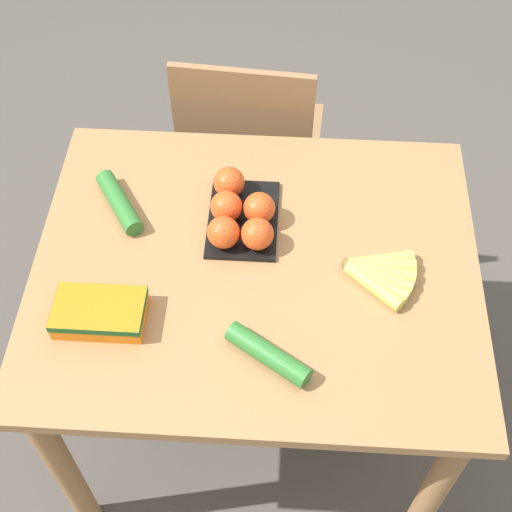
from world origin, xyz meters
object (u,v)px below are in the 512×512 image
carrot_bag (99,312)px  cucumber_near (268,354)px  tomato_pack (240,213)px  banana_bunch (378,274)px  chair (250,153)px  cucumber_far (119,202)px

carrot_bag → cucumber_near: size_ratio=1.04×
tomato_pack → cucumber_near: bearing=-76.7°
carrot_bag → banana_bunch: bearing=13.5°
carrot_bag → cucumber_near: (0.36, -0.08, -0.01)m
tomato_pack → banana_bunch: bearing=-23.1°
tomato_pack → cucumber_near: size_ratio=1.31×
tomato_pack → carrot_bag: size_ratio=1.25×
chair → banana_bunch: chair is taller
tomato_pack → cucumber_near: 0.36m
chair → cucumber_far: bearing=65.2°
carrot_bag → chair: bearing=71.9°
carrot_bag → cucumber_far: size_ratio=1.04×
cucumber_near → cucumber_far: size_ratio=0.99×
cucumber_near → carrot_bag: bearing=168.0°
banana_bunch → tomato_pack: 0.35m
cucumber_near → cucumber_far: (-0.37, 0.39, 0.00)m
tomato_pack → cucumber_near: tomato_pack is taller
carrot_bag → cucumber_near: bearing=-12.0°
cucumber_near → tomato_pack: bearing=103.3°
cucumber_near → cucumber_far: 0.54m
banana_bunch → cucumber_near: size_ratio=0.90×
banana_bunch → cucumber_near: bearing=-136.8°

